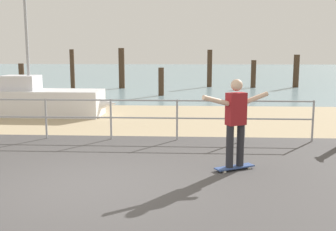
{
  "coord_description": "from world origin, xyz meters",
  "views": [
    {
      "loc": [
        1.78,
        -6.4,
        2.25
      ],
      "look_at": [
        1.31,
        2.0,
        0.9
      ],
      "focal_mm": 43.38,
      "sensor_mm": 36.0,
      "label": 1
    }
  ],
  "objects": [
    {
      "name": "groyne_post_0",
      "position": [
        -7.57,
        15.64,
        0.77
      ],
      "size": [
        0.29,
        0.29,
        1.54
      ],
      "primitive_type": "cylinder",
      "color": "#422D1E",
      "rests_on": "ground"
    },
    {
      "name": "sailboat",
      "position": [
        -3.32,
        7.29,
        0.52
      ],
      "size": [
        4.97,
        1.48,
        5.27
      ],
      "color": "silver",
      "rests_on": "ground"
    },
    {
      "name": "groyne_post_2",
      "position": [
        -2.31,
        17.6,
        1.2
      ],
      "size": [
        0.35,
        0.35,
        2.39
      ],
      "primitive_type": "cylinder",
      "color": "#422D1E",
      "rests_on": "ground"
    },
    {
      "name": "groyne_post_4",
      "position": [
        2.95,
        18.82,
        1.15
      ],
      "size": [
        0.3,
        0.3,
        2.3
      ],
      "primitive_type": "cylinder",
      "color": "#422D1E",
      "rests_on": "ground"
    },
    {
      "name": "skateboarder",
      "position": [
        2.63,
        1.08,
        1.02
      ],
      "size": [
        1.3,
        0.79,
        1.65
      ],
      "color": "#26262B",
      "rests_on": "skateboard"
    },
    {
      "name": "beach_strip",
      "position": [
        0.0,
        7.0,
        0.0
      ],
      "size": [
        24.0,
        6.0,
        0.04
      ],
      "primitive_type": "cube",
      "color": "tan",
      "rests_on": "ground"
    },
    {
      "name": "groyne_post_3",
      "position": [
        0.32,
        13.76,
        0.71
      ],
      "size": [
        0.28,
        0.28,
        1.41
      ],
      "primitive_type": "cylinder",
      "color": "#422D1E",
      "rests_on": "ground"
    },
    {
      "name": "groyne_post_1",
      "position": [
        -4.94,
        16.43,
        1.16
      ],
      "size": [
        0.25,
        0.25,
        2.31
      ],
      "primitive_type": "cylinder",
      "color": "#422D1E",
      "rests_on": "ground"
    },
    {
      "name": "groyne_post_6",
      "position": [
        8.22,
        18.8,
        1.0
      ],
      "size": [
        0.35,
        0.35,
        2.0
      ],
      "primitive_type": "cylinder",
      "color": "#422D1E",
      "rests_on": "ground"
    },
    {
      "name": "skateboard",
      "position": [
        2.63,
        1.08,
        0.07
      ],
      "size": [
        0.8,
        0.57,
        0.08
      ],
      "color": "#334C8C",
      "rests_on": "ground"
    },
    {
      "name": "groyne_post_5",
      "position": [
        5.58,
        18.45,
        0.84
      ],
      "size": [
        0.3,
        0.3,
        1.68
      ],
      "primitive_type": "cylinder",
      "color": "#422D1E",
      "rests_on": "ground"
    },
    {
      "name": "railing_fence",
      "position": [
        -1.06,
        3.6,
        0.7
      ],
      "size": [
        11.76,
        0.05,
        1.05
      ],
      "color": "#9EA0A5",
      "rests_on": "ground"
    },
    {
      "name": "ground_plane",
      "position": [
        0.0,
        -1.0,
        0.0
      ],
      "size": [
        24.0,
        10.0,
        0.04
      ],
      "primitive_type": "cube",
      "color": "#474444",
      "rests_on": "ground"
    },
    {
      "name": "sea_surface",
      "position": [
        0.0,
        35.0,
        0.0
      ],
      "size": [
        72.0,
        50.0,
        0.04
      ],
      "primitive_type": "cube",
      "color": "#75939E",
      "rests_on": "ground"
    }
  ]
}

